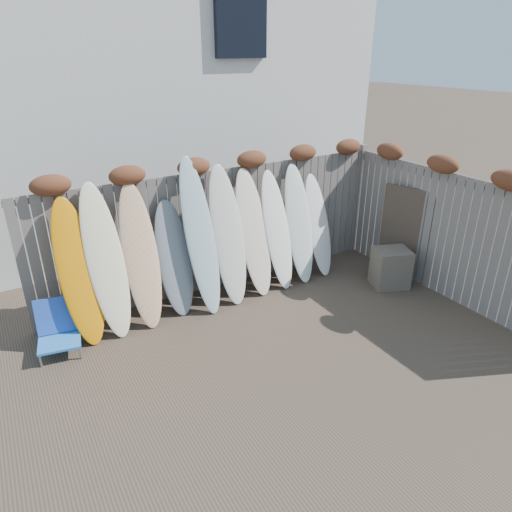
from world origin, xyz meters
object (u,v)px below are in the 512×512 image
beach_chair (58,329)px  surfboard_0 (78,273)px  lattice_panel (409,234)px  wooden_crate (391,268)px

beach_chair → surfboard_0: 0.79m
lattice_panel → surfboard_0: 5.34m
beach_chair → wooden_crate: size_ratio=1.05×
beach_chair → lattice_panel: lattice_panel is taller
wooden_crate → lattice_panel: (0.50, 0.13, 0.47)m
lattice_panel → surfboard_0: (-5.26, 0.94, 0.18)m
beach_chair → wooden_crate: bearing=-10.0°
lattice_panel → surfboard_0: size_ratio=0.78×
wooden_crate → surfboard_0: size_ratio=0.32×
wooden_crate → beach_chair: bearing=170.0°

